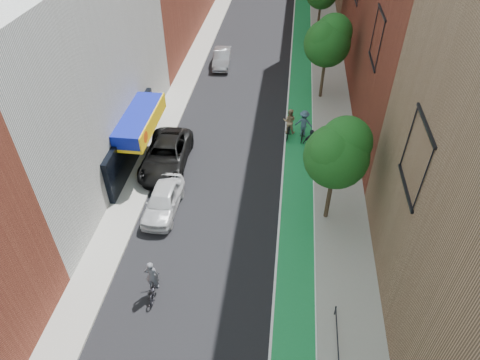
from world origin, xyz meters
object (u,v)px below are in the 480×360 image
(cyclist_lane_mid, at_px, (310,148))
(cyclist_lead, at_px, (153,284))
(parked_car_silver, at_px, (222,58))
(cyclist_lane_far, at_px, (304,126))
(parked_car_black, at_px, (166,155))
(parked_car_white, at_px, (163,200))
(cyclist_lane_near, at_px, (289,125))

(cyclist_lane_mid, bearing_deg, cyclist_lead, 42.65)
(parked_car_silver, distance_m, cyclist_lane_far, 13.53)
(parked_car_black, distance_m, parked_car_silver, 15.54)
(parked_car_white, distance_m, parked_car_silver, 19.62)
(cyclist_lead, xyz_separation_m, cyclist_lane_near, (5.92, 14.16, 0.26))
(parked_car_white, xyz_separation_m, cyclist_lane_near, (6.92, 8.49, 0.23))
(cyclist_lane_near, height_order, cyclist_lane_mid, cyclist_lane_mid)
(parked_car_silver, distance_m, cyclist_lane_near, 12.89)
(parked_car_black, xyz_separation_m, cyclist_lane_far, (8.81, 4.25, 0.24))
(parked_car_white, height_order, cyclist_lane_far, cyclist_lane_far)
(cyclist_lane_far, bearing_deg, cyclist_lane_near, 1.40)
(parked_car_black, height_order, cyclist_lane_mid, cyclist_lane_mid)
(parked_car_black, height_order, cyclist_lane_near, cyclist_lane_near)
(parked_car_silver, xyz_separation_m, cyclist_lane_far, (7.52, -11.24, 0.36))
(parked_car_black, bearing_deg, cyclist_lane_near, 27.10)
(parked_car_white, relative_size, cyclist_lane_mid, 1.94)
(parked_car_silver, relative_size, cyclist_lead, 2.01)
(parked_car_white, relative_size, parked_car_black, 0.73)
(cyclist_lane_near, xyz_separation_m, cyclist_lane_far, (1.01, -0.11, 0.09))
(parked_car_black, height_order, cyclist_lead, cyclist_lead)
(parked_car_black, distance_m, cyclist_lead, 9.98)
(parked_car_silver, height_order, cyclist_lane_far, cyclist_lane_far)
(parked_car_silver, bearing_deg, parked_car_black, -98.37)
(parked_car_silver, xyz_separation_m, cyclist_lane_near, (6.51, -11.12, 0.27))
(cyclist_lead, distance_m, cyclist_lane_near, 15.35)
(cyclist_lead, height_order, cyclist_lane_mid, cyclist_lane_mid)
(parked_car_white, xyz_separation_m, parked_car_silver, (0.41, 19.61, -0.04))
(parked_car_white, height_order, cyclist_lane_mid, cyclist_lane_mid)
(parked_car_black, height_order, parked_car_silver, parked_car_black)
(parked_car_white, bearing_deg, cyclist_lead, -79.17)
(cyclist_lead, xyz_separation_m, cyclist_lane_far, (6.93, 14.05, 0.35))
(parked_car_white, xyz_separation_m, cyclist_lane_mid, (8.42, 6.01, 0.10))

